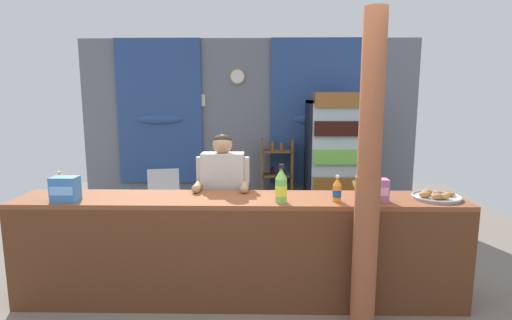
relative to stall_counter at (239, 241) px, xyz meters
name	(u,v)px	position (x,y,z in m)	size (l,w,h in m)	color
ground_plane	(243,260)	(-0.01, 0.99, -0.60)	(8.05, 8.05, 0.00)	slate
back_wall_curtained	(248,126)	(-0.02, 2.90, 0.78)	(5.13, 0.22, 2.69)	slate
stall_counter	(239,241)	(0.00, 0.00, 0.00)	(3.94, 0.56, 0.96)	brown
timber_post	(368,183)	(1.02, -0.30, 0.59)	(0.21, 0.19, 2.48)	#995133
drink_fridge	(335,153)	(1.22, 2.32, 0.44)	(0.78, 0.64, 1.89)	black
bottle_shelf_rack	(277,177)	(0.42, 2.57, 0.03)	(0.48, 0.28, 1.21)	brown
plastic_lawn_chair	(164,198)	(-1.12, 1.85, -0.10)	(0.52, 0.52, 0.86)	silver
shopkeeper	(223,189)	(-0.18, 0.54, 0.33)	(0.52, 0.42, 1.47)	#28282D
soda_bottle_lime_soda	(281,186)	(0.36, -0.03, 0.50)	(0.10, 0.10, 0.33)	#75C64C
soda_bottle_orange_soda	(337,190)	(0.84, 0.00, 0.46)	(0.07, 0.07, 0.23)	orange
soda_bottle_iced_tea	(60,184)	(-1.66, 0.25, 0.45)	(0.06, 0.06, 0.20)	brown
snack_box_biscuit	(65,189)	(-1.47, -0.04, 0.47)	(0.22, 0.15, 0.21)	#3D75B7
snack_box_wafer	(374,190)	(1.15, 0.01, 0.46)	(0.24, 0.13, 0.19)	#B76699
pastry_tray	(436,196)	(1.72, 0.11, 0.38)	(0.41, 0.41, 0.07)	#BCBCC1
banana_bunch	(366,187)	(1.16, 0.31, 0.42)	(0.27, 0.05, 0.16)	#B7C647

